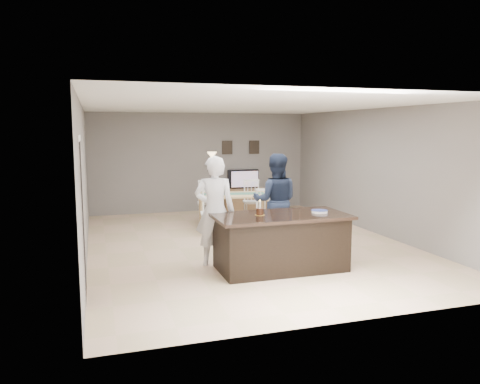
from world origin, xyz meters
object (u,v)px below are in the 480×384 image
object	(u,v)px
television	(244,179)
woman	(215,211)
man	(275,201)
kitchen_island	(281,242)
plate_stack	(320,211)
birthday_cake	(260,212)
dining_table	(233,200)
tv_console	(245,199)
floor_lamp	(212,167)

from	to	relation	value
television	woman	distance (m)	5.53
woman	man	world-z (taller)	woman
kitchen_island	plate_stack	distance (m)	0.81
woman	birthday_cake	xyz separation A→B (m)	(0.61, -0.50, 0.04)
birthday_cake	dining_table	size ratio (longest dim) A/B	0.12
tv_console	woman	xyz separation A→B (m)	(-2.15, -5.02, 0.61)
woman	plate_stack	distance (m)	1.72
woman	birthday_cake	world-z (taller)	woman
birthday_cake	floor_lamp	distance (m)	4.82
tv_console	floor_lamp	xyz separation A→B (m)	(-1.12, -0.73, 1.00)
tv_console	man	bearing A→B (deg)	-100.15
kitchen_island	television	world-z (taller)	television
plate_stack	floor_lamp	size ratio (longest dim) A/B	0.16
man	floor_lamp	world-z (taller)	man
floor_lamp	plate_stack	bearing A→B (deg)	-83.12
floor_lamp	man	bearing A→B (deg)	-83.96
birthday_cake	floor_lamp	size ratio (longest dim) A/B	0.15
tv_console	man	distance (m)	4.33
kitchen_island	floor_lamp	size ratio (longest dim) A/B	1.28
woman	floor_lamp	distance (m)	4.43
dining_table	floor_lamp	xyz separation A→B (m)	(-0.14, 1.45, 0.66)
plate_stack	dining_table	xyz separation A→B (m)	(-0.45, 3.43, -0.28)
dining_table	floor_lamp	size ratio (longest dim) A/B	1.25
tv_console	plate_stack	size ratio (longest dim) A/B	4.48
kitchen_island	floor_lamp	distance (m)	4.91
man	woman	bearing A→B (deg)	50.86
birthday_cake	plate_stack	bearing A→B (deg)	-5.08
kitchen_island	floor_lamp	world-z (taller)	floor_lamp
tv_console	floor_lamp	size ratio (longest dim) A/B	0.72
birthday_cake	woman	bearing A→B (deg)	140.59
kitchen_island	birthday_cake	bearing A→B (deg)	171.81
television	plate_stack	world-z (taller)	television
floor_lamp	tv_console	bearing A→B (deg)	33.03
birthday_cake	floor_lamp	world-z (taller)	floor_lamp
birthday_cake	kitchen_island	bearing A→B (deg)	-8.19
birthday_cake	floor_lamp	bearing A→B (deg)	85.05
tv_console	plate_stack	world-z (taller)	plate_stack
woman	dining_table	distance (m)	3.08
plate_stack	dining_table	world-z (taller)	dining_table
birthday_cake	floor_lamp	xyz separation A→B (m)	(0.42, 4.79, 0.34)
kitchen_island	television	distance (m)	5.78
kitchen_island	woman	size ratio (longest dim) A/B	1.18
plate_stack	dining_table	bearing A→B (deg)	97.45
tv_console	birthday_cake	xyz separation A→B (m)	(-1.54, -5.52, 0.66)
man	floor_lamp	size ratio (longest dim) A/B	1.07
tv_console	woman	distance (m)	5.50
birthday_cake	plate_stack	world-z (taller)	birthday_cake
kitchen_island	tv_console	xyz separation A→B (m)	(1.20, 5.57, -0.15)
kitchen_island	birthday_cake	xyz separation A→B (m)	(-0.34, 0.05, 0.50)
man	plate_stack	xyz separation A→B (m)	(0.22, -1.39, 0.02)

